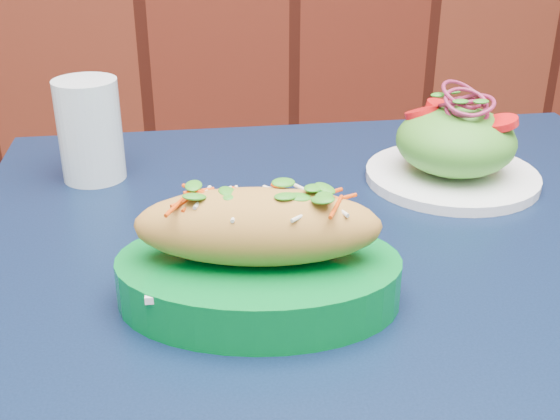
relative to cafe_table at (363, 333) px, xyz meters
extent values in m
cube|color=black|center=(0.00, 0.00, 0.07)|extent=(0.86, 0.86, 0.03)
cylinder|color=black|center=(-0.30, 0.36, -0.30)|extent=(0.04, 0.04, 0.72)
cylinder|color=black|center=(0.36, 0.30, -0.30)|extent=(0.04, 0.04, 0.72)
cube|color=white|center=(-0.12, -0.05, 0.12)|extent=(0.19, 0.12, 0.01)
ellipsoid|color=#C18D3D|center=(-0.12, -0.05, 0.16)|extent=(0.21, 0.12, 0.06)
cylinder|color=white|center=(0.16, 0.15, 0.09)|extent=(0.20, 0.20, 0.01)
ellipsoid|color=#4C992D|center=(0.16, 0.15, 0.14)|extent=(0.14, 0.14, 0.08)
cylinder|color=red|center=(0.20, 0.13, 0.17)|extent=(0.04, 0.04, 0.01)
cylinder|color=red|center=(0.13, 0.18, 0.17)|extent=(0.04, 0.04, 0.01)
cylinder|color=red|center=(0.16, 0.20, 0.17)|extent=(0.04, 0.04, 0.01)
torus|color=maroon|center=(0.16, 0.15, 0.18)|extent=(0.05, 0.05, 0.00)
torus|color=maroon|center=(0.16, 0.15, 0.18)|extent=(0.05, 0.05, 0.00)
torus|color=maroon|center=(0.16, 0.15, 0.19)|extent=(0.05, 0.05, 0.00)
torus|color=maroon|center=(0.16, 0.15, 0.19)|extent=(0.05, 0.05, 0.00)
torus|color=maroon|center=(0.16, 0.15, 0.20)|extent=(0.05, 0.05, 0.00)
cylinder|color=silver|center=(-0.25, 0.26, 0.15)|extent=(0.07, 0.07, 0.12)
camera|label=1|loc=(-0.21, -0.55, 0.42)|focal=45.00mm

